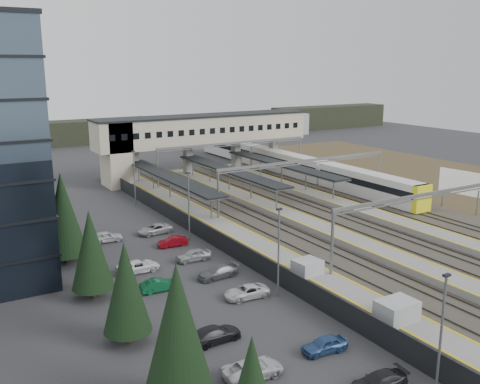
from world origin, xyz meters
TOP-DOWN VIEW (x-y plane):
  - ground at (0.00, 0.00)m, footprint 220.00×220.00m
  - conifer_row at (-22.00, -3.86)m, footprint 4.42×49.82m
  - car_park at (-13.12, -6.47)m, footprint 10.33×44.52m
  - lampposts at (-8.00, 1.25)m, footprint 0.50×53.25m
  - fence at (-6.50, 5.00)m, footprint 0.08×90.00m
  - relay_cabin_near at (-3.79, -17.76)m, footprint 2.99×2.20m
  - relay_cabin_far at (-3.87, -6.84)m, footprint 2.60×2.23m
  - rail_corridor at (9.34, 5.00)m, footprint 34.00×90.00m
  - canopies at (7.00, 27.00)m, footprint 23.10×30.00m
  - footbridge at (7.70, 42.00)m, footprint 40.40×6.40m
  - gantries at (12.00, 3.00)m, footprint 28.40×62.28m
  - train at (24.00, 34.61)m, footprint 2.99×62.56m
  - billboard at (29.89, 2.39)m, footprint 0.98×6.58m
  - treeline_far at (23.81, 92.28)m, footprint 170.00×19.00m

SIDE VIEW (x-z plane):
  - ground at x=0.00m, z-range 0.00..0.00m
  - rail_corridor at x=9.34m, z-range -0.17..0.75m
  - car_park at x=-13.12m, z-range -0.05..1.24m
  - fence at x=-6.50m, z-range 0.00..2.00m
  - relay_cabin_far at x=-3.87m, z-range 0.00..2.24m
  - relay_cabin_near at x=-3.79m, z-range 0.00..2.48m
  - train at x=24.00m, z-range 0.26..4.03m
  - treeline_far at x=23.81m, z-range -0.55..6.45m
  - billboard at x=29.89m, z-range 1.03..6.76m
  - canopies at x=7.00m, z-range 2.28..5.56m
  - lampposts at x=-8.00m, z-range 0.30..8.37m
  - conifer_row at x=-22.00m, z-range 0.09..9.59m
  - gantries at x=12.00m, z-range 2.41..9.58m
  - footbridge at x=7.70m, z-range 2.33..13.53m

